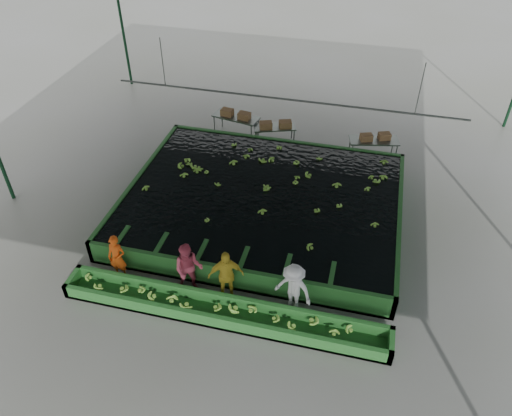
% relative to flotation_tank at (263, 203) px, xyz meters
% --- Properties ---
extents(ground, '(80.00, 80.00, 0.00)m').
position_rel_flotation_tank_xyz_m(ground, '(0.00, -1.50, -0.45)').
color(ground, slate).
rests_on(ground, ground).
extents(shed_roof, '(20.00, 22.00, 0.04)m').
position_rel_flotation_tank_xyz_m(shed_roof, '(0.00, -1.50, 4.55)').
color(shed_roof, slate).
rests_on(shed_roof, shed_posts).
extents(shed_posts, '(20.00, 22.00, 5.00)m').
position_rel_flotation_tank_xyz_m(shed_posts, '(0.00, -1.50, 2.05)').
color(shed_posts, black).
rests_on(shed_posts, ground).
extents(flotation_tank, '(10.00, 8.00, 0.90)m').
position_rel_flotation_tank_xyz_m(flotation_tank, '(0.00, 0.00, 0.00)').
color(flotation_tank, '#235F24').
rests_on(flotation_tank, ground).
extents(tank_water, '(9.70, 7.70, 0.00)m').
position_rel_flotation_tank_xyz_m(tank_water, '(0.00, -0.00, 0.40)').
color(tank_water, black).
rests_on(tank_water, flotation_tank).
extents(sorting_trough, '(10.00, 1.00, 0.50)m').
position_rel_flotation_tank_xyz_m(sorting_trough, '(0.00, -5.10, -0.20)').
color(sorting_trough, '#235F24').
rests_on(sorting_trough, ground).
extents(cableway_rail, '(0.08, 0.08, 14.00)m').
position_rel_flotation_tank_xyz_m(cableway_rail, '(0.00, 3.50, 2.55)').
color(cableway_rail, '#59605B').
rests_on(cableway_rail, shed_roof).
extents(rail_hanger_left, '(0.04, 0.04, 2.00)m').
position_rel_flotation_tank_xyz_m(rail_hanger_left, '(-5.00, 3.50, 3.55)').
color(rail_hanger_left, '#59605B').
rests_on(rail_hanger_left, shed_roof).
extents(rail_hanger_right, '(0.04, 0.04, 2.00)m').
position_rel_flotation_tank_xyz_m(rail_hanger_right, '(5.00, 3.50, 3.55)').
color(rail_hanger_right, '#59605B').
rests_on(rail_hanger_right, shed_roof).
extents(worker_a, '(0.61, 0.40, 1.66)m').
position_rel_flotation_tank_xyz_m(worker_a, '(-3.71, -4.30, 0.38)').
color(worker_a, '#EA5010').
rests_on(worker_a, ground).
extents(worker_b, '(1.04, 0.90, 1.86)m').
position_rel_flotation_tank_xyz_m(worker_b, '(-1.30, -4.30, 0.48)').
color(worker_b, '#C7455E').
rests_on(worker_b, ground).
extents(worker_c, '(1.19, 0.85, 1.87)m').
position_rel_flotation_tank_xyz_m(worker_c, '(-0.11, -4.30, 0.48)').
color(worker_c, gold).
rests_on(worker_c, ground).
extents(worker_d, '(1.31, 0.97, 1.81)m').
position_rel_flotation_tank_xyz_m(worker_d, '(1.97, -4.30, 0.46)').
color(worker_d, white).
rests_on(worker_d, ground).
extents(packing_table_left, '(2.24, 1.25, 0.96)m').
position_rel_flotation_tank_xyz_m(packing_table_left, '(-2.54, 5.30, 0.03)').
color(packing_table_left, '#59605B').
rests_on(packing_table_left, ground).
extents(packing_table_mid, '(1.99, 1.32, 0.84)m').
position_rel_flotation_tank_xyz_m(packing_table_mid, '(-0.66, 5.01, -0.03)').
color(packing_table_mid, '#59605B').
rests_on(packing_table_mid, ground).
extents(packing_table_right, '(2.20, 1.26, 0.94)m').
position_rel_flotation_tank_xyz_m(packing_table_right, '(3.72, 4.79, 0.02)').
color(packing_table_right, '#59605B').
rests_on(packing_table_right, ground).
extents(box_stack_left, '(1.44, 0.61, 0.30)m').
position_rel_flotation_tank_xyz_m(box_stack_left, '(-2.53, 5.23, 0.51)').
color(box_stack_left, brown).
rests_on(box_stack_left, packing_table_left).
extents(box_stack_mid, '(1.46, 0.85, 0.30)m').
position_rel_flotation_tank_xyz_m(box_stack_mid, '(-0.60, 4.92, 0.39)').
color(box_stack_mid, brown).
rests_on(box_stack_mid, packing_table_mid).
extents(box_stack_right, '(1.33, 0.80, 0.28)m').
position_rel_flotation_tank_xyz_m(box_stack_right, '(3.75, 4.81, 0.49)').
color(box_stack_right, brown).
rests_on(box_stack_right, packing_table_right).
extents(floating_bananas, '(8.37, 5.71, 0.11)m').
position_rel_flotation_tank_xyz_m(floating_bananas, '(0.00, 0.80, 0.40)').
color(floating_bananas, '#7AB93C').
rests_on(floating_bananas, tank_water).
extents(trough_bananas, '(8.78, 0.59, 0.12)m').
position_rel_flotation_tank_xyz_m(trough_bananas, '(0.00, -5.10, -0.05)').
color(trough_bananas, '#7AB93C').
rests_on(trough_bananas, sorting_trough).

